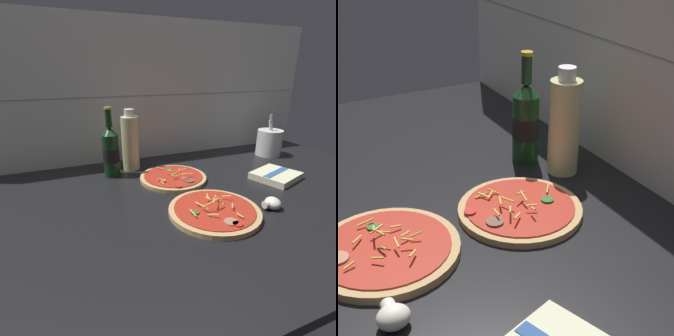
% 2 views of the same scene
% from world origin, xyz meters
% --- Properties ---
extents(counter_slab, '(1.60, 0.90, 0.03)m').
position_xyz_m(counter_slab, '(0.00, 0.00, 0.01)').
color(counter_slab, black).
rests_on(counter_slab, ground).
extents(tile_backsplash, '(1.60, 0.01, 0.60)m').
position_xyz_m(tile_backsplash, '(0.00, 0.45, 0.30)').
color(tile_backsplash, silver).
rests_on(tile_backsplash, ground).
extents(pizza_near, '(0.25, 0.25, 0.05)m').
position_xyz_m(pizza_near, '(-0.01, -0.10, 0.03)').
color(pizza_near, tan).
rests_on(pizza_near, counter_slab).
extents(pizza_far, '(0.24, 0.24, 0.04)m').
position_xyz_m(pizza_far, '(-0.02, 0.16, 0.03)').
color(pizza_far, tan).
rests_on(pizza_far, counter_slab).
extents(beer_bottle, '(0.06, 0.06, 0.26)m').
position_xyz_m(beer_bottle, '(-0.21, 0.29, 0.12)').
color(beer_bottle, '#143819').
rests_on(beer_bottle, counter_slab).
extents(oil_bottle, '(0.07, 0.07, 0.24)m').
position_xyz_m(oil_bottle, '(-0.13, 0.33, 0.13)').
color(oil_bottle, beige).
rests_on(oil_bottle, counter_slab).
extents(mushroom_left, '(0.05, 0.05, 0.03)m').
position_xyz_m(mushroom_left, '(0.16, -0.14, 0.04)').
color(mushroom_left, white).
rests_on(mushroom_left, counter_slab).
extents(utensil_crock, '(0.11, 0.11, 0.19)m').
position_xyz_m(utensil_crock, '(0.52, 0.27, 0.09)').
color(utensil_crock, silver).
rests_on(utensil_crock, counter_slab).
extents(dish_towel, '(0.19, 0.18, 0.03)m').
position_xyz_m(dish_towel, '(0.34, 0.03, 0.04)').
color(dish_towel, beige).
rests_on(dish_towel, counter_slab).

